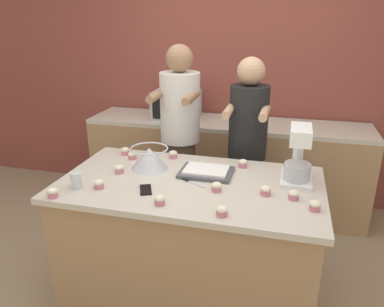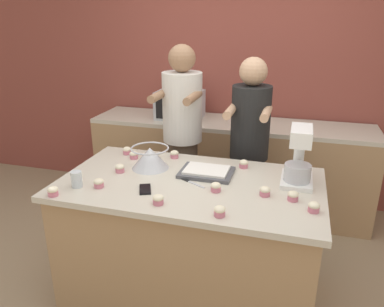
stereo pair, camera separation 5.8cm
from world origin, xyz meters
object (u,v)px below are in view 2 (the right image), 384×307
object	(u,v)px
microwave_oven	(180,105)
cupcake_1	(120,168)
baking_tray	(207,172)
mixing_bowl	(150,157)
cupcake_3	(293,196)
cupcake_5	(216,187)
cupcake_8	(220,211)
person_left	(183,141)
cupcake_10	(244,164)
cupcake_12	(174,154)
cupcake_9	(53,191)
drinking_glass	(77,179)
knife	(190,182)
stand_mixer	(299,159)
cupcake_6	(127,150)
cupcake_4	(99,183)
person_right	(249,152)
cupcake_2	(314,207)
cupcake_0	(265,191)
cupcake_7	(134,155)
cell_phone	(145,189)
cupcake_11	(158,199)

from	to	relation	value
microwave_oven	cupcake_1	world-z (taller)	microwave_oven
baking_tray	mixing_bowl	bearing A→B (deg)	179.98
cupcake_3	cupcake_5	xyz separation A→B (m)	(-0.47, -0.01, 0.00)
mixing_bowl	cupcake_8	world-z (taller)	mixing_bowl
person_left	cupcake_3	distance (m)	1.28
cupcake_10	cupcake_12	xyz separation A→B (m)	(-0.54, 0.05, 0.00)
cupcake_9	drinking_glass	bearing A→B (deg)	65.21
knife	cupcake_5	xyz separation A→B (m)	(0.19, -0.08, 0.03)
stand_mixer	cupcake_6	xyz separation A→B (m)	(-1.30, 0.18, -0.14)
baking_tray	cupcake_5	distance (m)	0.27
microwave_oven	cupcake_8	xyz separation A→B (m)	(0.81, -1.80, -0.14)
microwave_oven	cupcake_4	size ratio (longest dim) A/B	7.00
microwave_oven	knife	distance (m)	1.53
person_left	knife	world-z (taller)	person_left
drinking_glass	cupcake_1	distance (m)	0.33
stand_mixer	cupcake_1	world-z (taller)	stand_mixer
person_right	cupcake_1	bearing A→B (deg)	-136.91
cupcake_4	microwave_oven	bearing A→B (deg)	89.73
microwave_oven	cupcake_8	size ratio (longest dim) A/B	7.00
cupcake_2	cupcake_8	xyz separation A→B (m)	(-0.50, -0.19, 0.00)
drinking_glass	knife	size ratio (longest dim) A/B	0.52
cupcake_8	cupcake_10	xyz separation A→B (m)	(0.02, 0.73, 0.00)
microwave_oven	cupcake_6	xyz separation A→B (m)	(-0.10, -1.05, -0.14)
microwave_oven	cupcake_3	size ratio (longest dim) A/B	7.00
mixing_bowl	cupcake_12	bearing A→B (deg)	66.91
microwave_oven	person_left	bearing A→B (deg)	-70.30
stand_mixer	microwave_oven	bearing A→B (deg)	134.27
person_right	microwave_oven	distance (m)	1.06
cupcake_2	cupcake_3	world-z (taller)	same
cupcake_5	person_right	bearing A→B (deg)	84.21
cupcake_0	cupcake_1	distance (m)	1.02
cupcake_3	cupcake_7	world-z (taller)	same
drinking_glass	cupcake_3	xyz separation A→B (m)	(1.33, 0.19, -0.02)
cupcake_5	cupcake_8	bearing A→B (deg)	-73.27
stand_mixer	cupcake_12	size ratio (longest dim) A/B	5.83
baking_tray	drinking_glass	world-z (taller)	drinking_glass
cupcake_4	cupcake_6	size ratio (longest dim) A/B	1.00
baking_tray	cupcake_10	distance (m)	0.30
drinking_glass	cupcake_2	world-z (taller)	drinking_glass
microwave_oven	knife	world-z (taller)	microwave_oven
cupcake_1	cupcake_8	bearing A→B (deg)	-26.74
cell_phone	cupcake_12	distance (m)	0.59
cupcake_8	baking_tray	bearing A→B (deg)	111.26
microwave_oven	cupcake_8	distance (m)	1.98
cupcake_2	cupcake_7	size ratio (longest dim) A/B	1.00
cupcake_8	mixing_bowl	bearing A→B (deg)	139.36
cupcake_4	cupcake_9	size ratio (longest dim) A/B	1.00
person_left	cupcake_11	size ratio (longest dim) A/B	26.63
person_right	baking_tray	size ratio (longest dim) A/B	4.55
cupcake_0	cupcake_5	distance (m)	0.30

